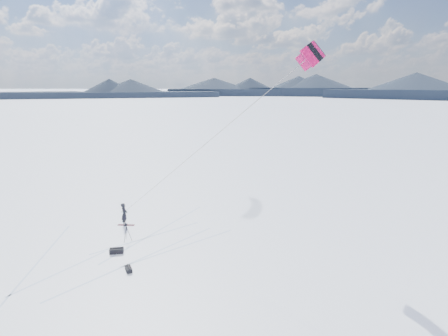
% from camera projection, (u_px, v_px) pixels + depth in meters
% --- Properties ---
extents(ground, '(1800.00, 1800.00, 0.00)m').
position_uv_depth(ground, '(108.00, 246.00, 23.04)').
color(ground, white).
extents(horizon_hills, '(704.84, 706.81, 10.07)m').
position_uv_depth(horizon_hills, '(103.00, 187.00, 21.96)').
color(horizon_hills, black).
rests_on(horizon_hills, ground).
extents(snow_tracks, '(14.76, 10.25, 0.01)m').
position_uv_depth(snow_tracks, '(97.00, 247.00, 22.86)').
color(snow_tracks, '#A2B6D3').
rests_on(snow_tracks, ground).
extents(snowkiter, '(0.65, 0.80, 1.89)m').
position_uv_depth(snowkiter, '(125.00, 225.00, 26.43)').
color(snowkiter, black).
rests_on(snowkiter, ground).
extents(snowboard, '(1.38, 0.48, 0.04)m').
position_uv_depth(snowboard, '(126.00, 225.00, 26.41)').
color(snowboard, maroon).
rests_on(snowboard, ground).
extents(tripod, '(0.60, 0.59, 1.35)m').
position_uv_depth(tripod, '(127.00, 230.00, 23.55)').
color(tripod, black).
rests_on(tripod, ground).
extents(gear_bag_a, '(0.99, 0.73, 0.40)m').
position_uv_depth(gear_bag_a, '(117.00, 251.00, 21.99)').
color(gear_bag_a, black).
rests_on(gear_bag_a, ground).
extents(gear_bag_b, '(0.69, 0.73, 0.31)m').
position_uv_depth(gear_bag_b, '(129.00, 269.00, 19.86)').
color(gear_bag_b, black).
rests_on(gear_bag_b, ground).
extents(power_kite, '(15.07, 5.50, 12.71)m').
position_uv_depth(power_kite, '(311.00, 56.00, 21.07)').
color(power_kite, '#D20E56').
rests_on(power_kite, ground).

